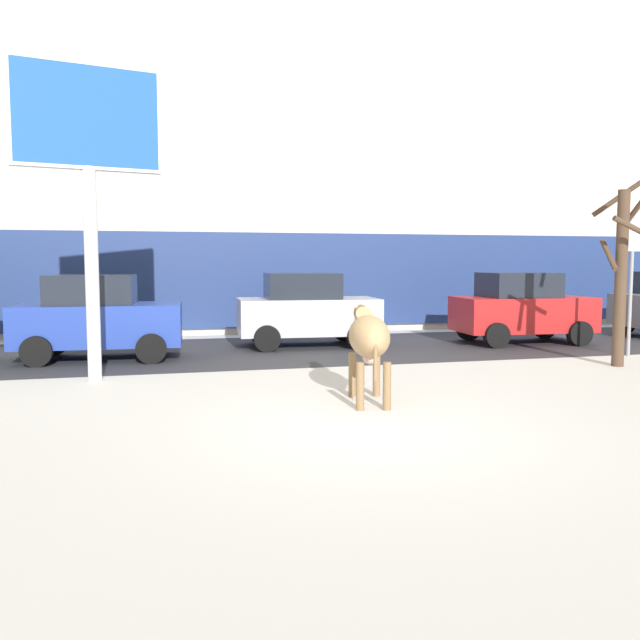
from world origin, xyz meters
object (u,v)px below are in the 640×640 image
object	(u,v)px
car_blue_hatchback	(98,317)
pedestrian_by_cars	(548,302)
car_silver_hatchback	(307,310)
street_sign	(631,283)
billboard	(88,136)
car_red_hatchback	(522,308)
cow_tan	(368,338)
bare_tree_left_lot	(622,266)

from	to	relation	value
car_blue_hatchback	pedestrian_by_cars	xyz separation A→B (m)	(13.36, 3.34, -0.05)
car_silver_hatchback	street_sign	size ratio (longest dim) A/B	1.27
billboard	car_red_hatchback	bearing A→B (deg)	16.66
cow_tan	billboard	distance (m)	6.06
bare_tree_left_lot	street_sign	world-z (taller)	bare_tree_left_lot
cow_tan	bare_tree_left_lot	xyz separation A→B (m)	(6.10, 2.02, 1.06)
car_blue_hatchback	street_sign	xyz separation A→B (m)	(11.66, -2.43, 0.74)
street_sign	car_silver_hatchback	bearing A→B (deg)	152.61
car_red_hatchback	bare_tree_left_lot	xyz separation A→B (m)	(-0.12, -3.92, 1.12)
cow_tan	bare_tree_left_lot	size ratio (longest dim) A/B	0.48
car_silver_hatchback	billboard	bearing A→B (deg)	-141.17
car_red_hatchback	car_blue_hatchback	bearing A→B (deg)	-178.25
cow_tan	car_silver_hatchback	size ratio (longest dim) A/B	0.54
car_red_hatchback	bare_tree_left_lot	bearing A→B (deg)	-91.79
car_silver_hatchback	street_sign	bearing A→B (deg)	-27.39
bare_tree_left_lot	pedestrian_by_cars	bearing A→B (deg)	67.38
car_red_hatchback	street_sign	world-z (taller)	street_sign
car_blue_hatchback	bare_tree_left_lot	size ratio (longest dim) A/B	0.89
car_blue_hatchback	car_red_hatchback	bearing A→B (deg)	1.75
car_silver_hatchback	pedestrian_by_cars	bearing A→B (deg)	15.23
car_blue_hatchback	car_silver_hatchback	xyz separation A→B (m)	(4.94, 1.05, 0.00)
pedestrian_by_cars	billboard	bearing A→B (deg)	-155.05
cow_tan	car_red_hatchback	distance (m)	8.61
billboard	car_blue_hatchback	size ratio (longest dim) A/B	1.55
cow_tan	car_blue_hatchback	distance (m)	7.11
car_red_hatchback	car_silver_hatchback	bearing A→B (deg)	172.66
car_silver_hatchback	street_sign	xyz separation A→B (m)	(6.72, -3.48, 0.74)
billboard	car_silver_hatchback	world-z (taller)	billboard
car_red_hatchback	cow_tan	bearing A→B (deg)	-136.34
billboard	pedestrian_by_cars	world-z (taller)	billboard
billboard	pedestrian_by_cars	distance (m)	14.97
car_red_hatchback	pedestrian_by_cars	size ratio (longest dim) A/B	2.08
car_blue_hatchback	billboard	bearing A→B (deg)	-86.94
car_blue_hatchback	car_silver_hatchback	bearing A→B (deg)	12.01
billboard	street_sign	world-z (taller)	billboard
billboard	street_sign	xyz separation A→B (m)	(11.51, 0.37, -2.64)
car_blue_hatchback	bare_tree_left_lot	world-z (taller)	bare_tree_left_lot
billboard	car_silver_hatchback	xyz separation A→B (m)	(4.79, 3.85, -3.39)
cow_tan	car_silver_hatchback	world-z (taller)	car_silver_hatchback
pedestrian_by_cars	street_sign	size ratio (longest dim) A/B	0.61
pedestrian_by_cars	bare_tree_left_lot	size ratio (longest dim) A/B	0.43
car_blue_hatchback	car_red_hatchback	xyz separation A→B (m)	(10.59, 0.32, 0.00)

